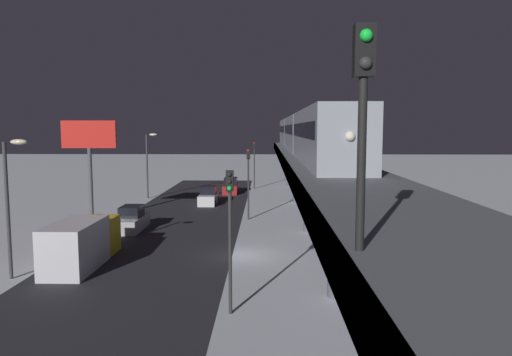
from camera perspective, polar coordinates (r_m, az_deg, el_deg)
The scene contains 15 objects.
ground_plane at distance 30.94m, azimuth -1.88°, elevation -9.36°, with size 240.00×240.00×0.00m, color silver.
avenue_asphalt at distance 31.83m, azimuth -12.94°, elevation -9.07°, with size 11.00×88.25×0.01m, color #28282D.
elevated_railway at distance 30.17m, azimuth 8.11°, elevation 0.20°, with size 5.00×88.25×6.00m.
subway_train at distance 48.74m, azimuth 5.60°, elevation 5.49°, with size 2.94×55.47×3.40m.
rail_signal at distance 8.56m, azimuth 12.86°, elevation 9.37°, with size 0.36×0.41×4.00m.
sedan_white at distance 51.67m, azimuth -5.79°, elevation -2.27°, with size 1.91×4.64×1.97m.
sedan_red at distance 60.18m, azimuth -3.07°, elevation -1.06°, with size 1.80×4.71×1.97m.
sedan_silver at distance 39.55m, azimuth -14.82°, elevation -4.98°, with size 1.80×4.68×1.97m.
box_truck at distance 30.41m, azimuth -20.35°, elevation -7.40°, with size 2.40×7.40×2.80m.
traffic_light_near at distance 20.59m, azimuth -3.18°, elevation -5.22°, with size 0.32×0.44×6.40m.
traffic_light_mid at distance 42.16m, azimuth -0.94°, elevation 0.56°, with size 0.32×0.44×6.40m.
traffic_light_far at distance 63.88m, azimuth -0.21°, elevation 2.42°, with size 0.32×0.44×6.40m.
commercial_billboard at distance 43.82m, azimuth -19.57°, elevation 3.87°, with size 4.80×0.36×8.90m.
street_lamp_near at distance 28.54m, azimuth -27.59°, elevation -1.49°, with size 1.35×0.44×7.65m.
street_lamp_far at distance 56.59m, azimuth -12.87°, elevation 2.43°, with size 1.35×0.44×7.65m.
Camera 1 is at (-1.61, 29.79, 8.21)m, focal length 32.99 mm.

